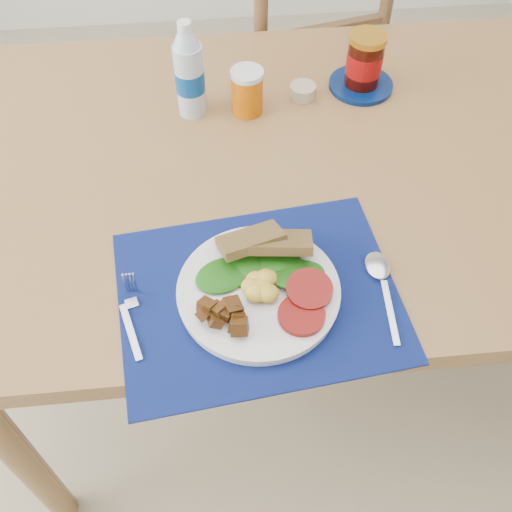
{
  "coord_description": "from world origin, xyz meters",
  "views": [
    {
      "loc": [
        -0.21,
        -0.65,
        1.55
      ],
      "look_at": [
        -0.16,
        -0.07,
        0.8
      ],
      "focal_mm": 42.0,
      "sensor_mm": 36.0,
      "label": 1
    }
  ],
  "objects": [
    {
      "name": "water_bottle",
      "position": [
        -0.25,
        0.37,
        0.84
      ],
      "size": [
        0.06,
        0.06,
        0.2
      ],
      "color": "#ADBFCC",
      "rests_on": "table"
    },
    {
      "name": "spoon",
      "position": [
        0.05,
        -0.11,
        0.76
      ],
      "size": [
        0.04,
        0.18,
        0.01
      ],
      "rotation": [
        0.0,
        0.0,
        -0.06
      ],
      "color": "#B2B5BA",
      "rests_on": "placemat"
    },
    {
      "name": "fork",
      "position": [
        -0.36,
        -0.13,
        0.76
      ],
      "size": [
        0.04,
        0.15,
        0.0
      ],
      "rotation": [
        0.0,
        0.0,
        0.28
      ],
      "color": "#B2B5BA",
      "rests_on": "placemat"
    },
    {
      "name": "jam_on_saucer",
      "position": [
        0.12,
        0.41,
        0.81
      ],
      "size": [
        0.14,
        0.14,
        0.12
      ],
      "color": "#04194E",
      "rests_on": "table"
    },
    {
      "name": "placemat",
      "position": [
        -0.16,
        -0.11,
        0.75
      ],
      "size": [
        0.48,
        0.39,
        0.0
      ],
      "primitive_type": "cube",
      "rotation": [
        0.0,
        0.0,
        0.11
      ],
      "color": "black",
      "rests_on": "table"
    },
    {
      "name": "breakfast_plate",
      "position": [
        -0.16,
        -0.12,
        0.77
      ],
      "size": [
        0.26,
        0.26,
        0.06
      ],
      "rotation": [
        0.0,
        0.0,
        0.14
      ],
      "color": "silver",
      "rests_on": "placemat"
    },
    {
      "name": "ramekin",
      "position": [
        -0.01,
        0.39,
        0.76
      ],
      "size": [
        0.06,
        0.06,
        0.03
      ],
      "primitive_type": "cylinder",
      "color": "tan",
      "rests_on": "table"
    },
    {
      "name": "chair_far",
      "position": [
        0.07,
        0.83,
        0.55
      ],
      "size": [
        0.48,
        0.46,
        1.08
      ],
      "rotation": [
        0.0,
        0.0,
        3.37
      ],
      "color": "#53311E",
      "rests_on": "ground"
    },
    {
      "name": "juice_glass",
      "position": [
        -0.13,
        0.36,
        0.8
      ],
      "size": [
        0.07,
        0.07,
        0.09
      ],
      "primitive_type": "cylinder",
      "color": "#BC5605",
      "rests_on": "table"
    },
    {
      "name": "table",
      "position": [
        0.0,
        0.2,
        0.67
      ],
      "size": [
        1.4,
        0.9,
        0.75
      ],
      "color": "brown",
      "rests_on": "ground"
    },
    {
      "name": "ground",
      "position": [
        0.0,
        0.0,
        0.0
      ],
      "size": [
        4.0,
        4.0,
        0.0
      ],
      "primitive_type": "plane",
      "color": "tan",
      "rests_on": "ground"
    }
  ]
}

